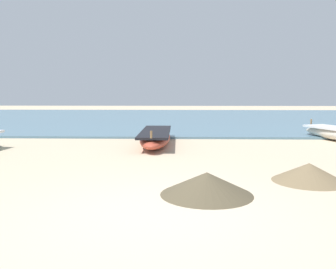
# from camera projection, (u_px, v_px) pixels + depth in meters

# --- Properties ---
(ground) EXTENTS (80.00, 80.00, 0.00)m
(ground) POSITION_uv_depth(u_px,v_px,m) (156.00, 214.00, 4.92)
(ground) COLOR beige
(sea_water) EXTENTS (60.00, 20.00, 0.08)m
(sea_water) POSITION_uv_depth(u_px,v_px,m) (174.00, 118.00, 22.77)
(sea_water) COLOR slate
(sea_water) RESTS_ON ground
(fishing_boat_2) EXTENTS (0.95, 4.07, 0.65)m
(fishing_boat_2) POSITION_uv_depth(u_px,v_px,m) (156.00, 137.00, 11.43)
(fishing_boat_2) COLOR #B74733
(fishing_boat_2) RESTS_ON ground
(debris_pile_0) EXTENTS (1.71, 1.71, 0.35)m
(debris_pile_0) POSITION_uv_depth(u_px,v_px,m) (309.00, 172.00, 6.71)
(debris_pile_0) COLOR #7A6647
(debris_pile_0) RESTS_ON ground
(debris_pile_1) EXTENTS (2.16, 2.16, 0.38)m
(debris_pile_1) POSITION_uv_depth(u_px,v_px,m) (207.00, 183.00, 5.84)
(debris_pile_1) COLOR brown
(debris_pile_1) RESTS_ON ground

